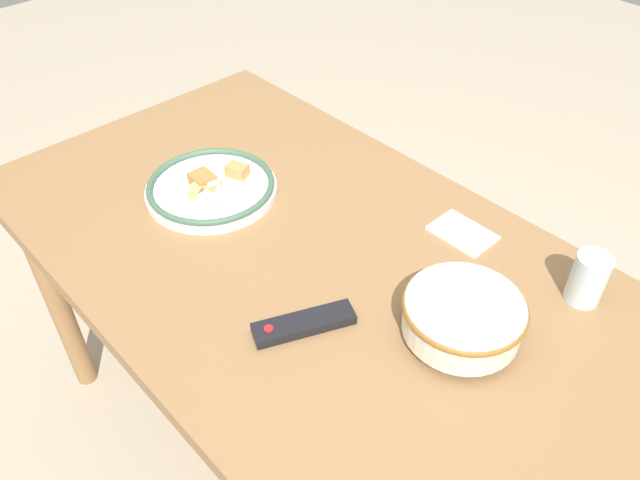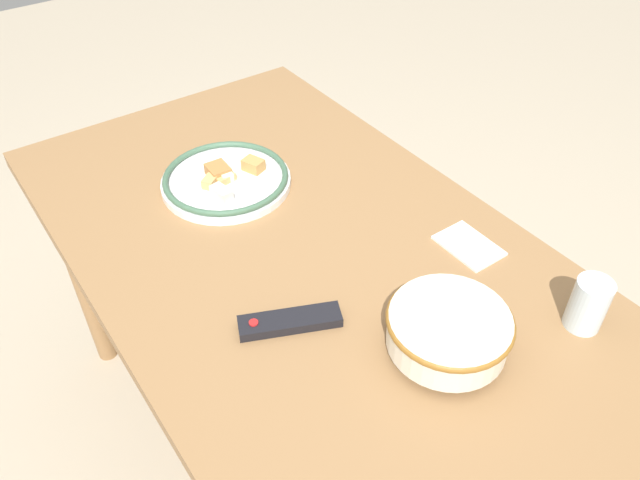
{
  "view_description": "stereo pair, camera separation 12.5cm",
  "coord_description": "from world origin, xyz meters",
  "px_view_note": "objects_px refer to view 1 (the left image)",
  "views": [
    {
      "loc": [
        -0.69,
        0.63,
        1.65
      ],
      "look_at": [
        -0.0,
        -0.01,
        0.82
      ],
      "focal_mm": 35.0,
      "sensor_mm": 36.0,
      "label": 1
    },
    {
      "loc": [
        -0.77,
        0.54,
        1.65
      ],
      "look_at": [
        -0.0,
        -0.01,
        0.82
      ],
      "focal_mm": 35.0,
      "sensor_mm": 36.0,
      "label": 2
    }
  ],
  "objects_px": {
    "tv_remote": "(304,324)",
    "drinking_glass": "(588,279)",
    "noodle_bowl": "(463,316)",
    "food_plate": "(211,187)"
  },
  "relations": [
    {
      "from": "tv_remote",
      "to": "drinking_glass",
      "type": "distance_m",
      "value": 0.53
    },
    {
      "from": "noodle_bowl",
      "to": "food_plate",
      "type": "height_order",
      "value": "noodle_bowl"
    },
    {
      "from": "food_plate",
      "to": "drinking_glass",
      "type": "bearing_deg",
      "value": -157.04
    },
    {
      "from": "tv_remote",
      "to": "drinking_glass",
      "type": "height_order",
      "value": "drinking_glass"
    },
    {
      "from": "noodle_bowl",
      "to": "tv_remote",
      "type": "relative_size",
      "value": 1.14
    },
    {
      "from": "food_plate",
      "to": "drinking_glass",
      "type": "distance_m",
      "value": 0.82
    },
    {
      "from": "noodle_bowl",
      "to": "food_plate",
      "type": "relative_size",
      "value": 0.72
    },
    {
      "from": "noodle_bowl",
      "to": "food_plate",
      "type": "xyz_separation_m",
      "value": [
        0.65,
        0.08,
        -0.03
      ]
    },
    {
      "from": "food_plate",
      "to": "tv_remote",
      "type": "bearing_deg",
      "value": 165.42
    },
    {
      "from": "noodle_bowl",
      "to": "drinking_glass",
      "type": "relative_size",
      "value": 2.09
    }
  ]
}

